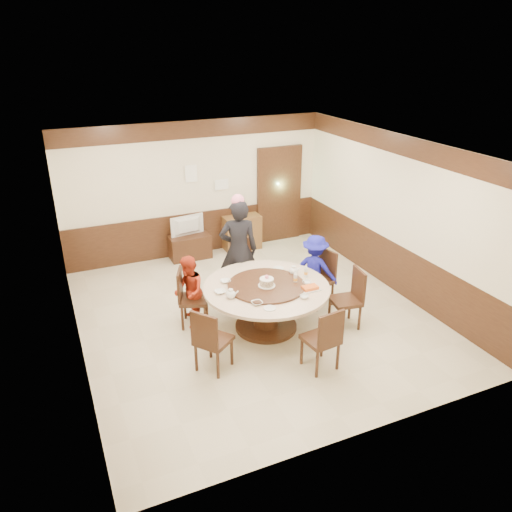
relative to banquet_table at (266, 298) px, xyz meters
name	(u,v)px	position (x,y,z in m)	size (l,w,h in m)	color
room	(254,257)	(-0.02, 0.44, 0.55)	(6.00, 6.04, 2.84)	beige
banquet_table	(266,298)	(0.00, 0.00, 0.00)	(1.97, 1.97, 0.78)	#391F11
chair_0	(319,288)	(1.17, 0.36, -0.23)	(0.54, 0.53, 0.97)	#391F11
chair_1	(245,276)	(0.18, 1.30, -0.23)	(0.46, 0.47, 0.97)	#391F11
chair_2	(193,308)	(-1.03, 0.58, -0.23)	(0.58, 0.57, 0.97)	#391F11
chair_3	(213,350)	(-1.13, -0.67, -0.23)	(0.62, 0.62, 0.97)	#391F11
chair_4	(321,349)	(0.26, -1.26, -0.23)	(0.49, 0.50, 0.97)	#391F11
chair_5	(346,309)	(1.20, -0.45, -0.23)	(0.51, 0.50, 0.97)	#391F11
person_standing	(239,250)	(0.00, 1.14, 0.38)	(0.67, 0.44, 1.83)	black
person_red	(189,292)	(-1.07, 0.61, 0.06)	(0.57, 0.45, 1.18)	#B12E17
person_blue	(315,269)	(1.13, 0.46, 0.09)	(0.80, 0.46, 1.24)	#18199E
birthday_cake	(267,282)	(-0.02, -0.04, 0.31)	(0.27, 0.27, 0.19)	white
teapot_left	(231,294)	(-0.64, -0.14, 0.28)	(0.17, 0.15, 0.13)	white
teapot_right	(294,271)	(0.58, 0.21, 0.28)	(0.17, 0.15, 0.13)	white
bowl_0	(226,281)	(-0.53, 0.38, 0.24)	(0.16, 0.16, 0.04)	white
bowl_1	(304,297)	(0.35, -0.57, 0.24)	(0.14, 0.14, 0.04)	white
bowl_2	(257,303)	(-0.36, -0.46, 0.24)	(0.16, 0.16, 0.04)	white
bowl_3	(307,283)	(0.61, -0.18, 0.24)	(0.14, 0.14, 0.04)	white
bowl_4	(220,292)	(-0.73, 0.07, 0.24)	(0.17, 0.17, 0.04)	white
saucer_near	(270,308)	(-0.25, -0.65, 0.22)	(0.18, 0.18, 0.01)	white
saucer_far	(278,268)	(0.45, 0.50, 0.22)	(0.18, 0.18, 0.01)	white
shrimp_platter	(310,288)	(0.56, -0.38, 0.24)	(0.30, 0.20, 0.06)	white
bottle_0	(295,279)	(0.46, -0.09, 0.30)	(0.06, 0.06, 0.16)	silver
bottle_1	(306,272)	(0.72, 0.04, 0.30)	(0.06, 0.06, 0.16)	silver
tv_stand	(190,247)	(-0.30, 3.17, -0.28)	(0.85, 0.45, 0.50)	#391F11
television	(189,226)	(-0.30, 3.17, 0.18)	(0.73, 0.10, 0.42)	gray
side_cabinet	(242,232)	(0.90, 3.20, -0.16)	(0.80, 0.40, 0.75)	brown
thermos	(241,208)	(0.89, 3.20, 0.41)	(0.15, 0.15, 0.38)	silver
notice_left	(191,174)	(-0.13, 3.38, 1.22)	(0.25, 0.00, 0.35)	white
notice_right	(222,184)	(0.52, 3.38, 0.92)	(0.30, 0.00, 0.22)	white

